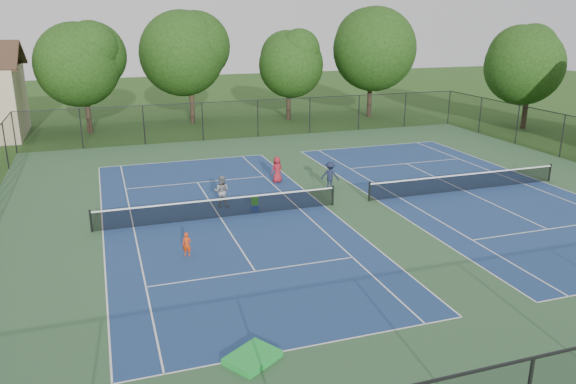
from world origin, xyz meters
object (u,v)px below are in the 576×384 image
object	(u,v)px
tree_side_e	(531,61)
child_player	(187,244)
instructor	(222,191)
ball_crate	(255,208)
tree_back_b	(189,49)
ball_hopper	(255,201)
tree_back_a	(83,60)
tree_back_c	(289,61)
tree_back_d	(372,45)
bystander_b	(330,175)
bystander_c	(277,170)

from	to	relation	value
tree_side_e	child_player	bearing A→B (deg)	-150.74
instructor	ball_crate	distance (m)	1.98
tree_back_b	ball_hopper	size ratio (longest dim) A/B	24.93
tree_back_a	tree_back_c	world-z (taller)	tree_back_a
ball_hopper	tree_back_a	bearing A→B (deg)	108.50
tree_back_b	child_player	distance (m)	31.12
tree_back_c	child_player	size ratio (longest dim) A/B	8.28
tree_back_d	bystander_b	size ratio (longest dim) A/B	6.48
tree_back_a	tree_back_c	size ratio (longest dim) A/B	1.09
tree_side_e	bystander_b	size ratio (longest dim) A/B	5.55
tree_back_d	tree_side_e	xyz separation A→B (m)	(10.00, -10.00, -1.02)
bystander_b	bystander_c	xyz separation A→B (m)	(-2.43, 2.28, -0.03)
tree_back_a	ball_crate	size ratio (longest dim) A/B	23.39
child_player	bystander_b	distance (m)	11.41
tree_back_b	child_player	world-z (taller)	tree_back_b
tree_back_b	tree_back_c	size ratio (longest dim) A/B	1.19
bystander_c	ball_hopper	bearing A→B (deg)	41.84
tree_back_c	child_player	distance (m)	32.75
tree_side_e	child_player	distance (m)	37.34
tree_back_d	instructor	bearing A→B (deg)	-131.19
tree_back_b	tree_back_c	bearing A→B (deg)	-6.34
tree_side_e	instructor	size ratio (longest dim) A/B	5.36
bystander_b	bystander_c	bearing A→B (deg)	-9.15
tree_back_b	instructor	world-z (taller)	tree_back_b
tree_back_b	tree_back_d	size ratio (longest dim) A/B	0.97
bystander_c	ball_hopper	world-z (taller)	bystander_c
tree_back_a	tree_back_b	xyz separation A→B (m)	(9.00, 2.00, 0.56)
bystander_c	tree_side_e	bearing A→B (deg)	-178.66
tree_back_a	ball_hopper	bearing A→B (deg)	-71.50
tree_back_b	tree_back_d	xyz separation A→B (m)	(17.00, -2.00, 0.23)
tree_back_b	ball_hopper	distance (m)	26.28
tree_back_b	tree_back_d	bearing A→B (deg)	-6.71
tree_side_e	child_player	world-z (taller)	tree_side_e
instructor	bystander_b	xyz separation A→B (m)	(6.47, 1.05, -0.03)
tree_side_e	bystander_b	distance (m)	26.16
child_player	ball_hopper	bearing A→B (deg)	72.58
tree_back_d	tree_side_e	world-z (taller)	tree_back_d
tree_side_e	bystander_c	world-z (taller)	tree_side_e
tree_back_d	bystander_b	distance (m)	25.69
child_player	bystander_c	bearing A→B (deg)	78.24
tree_back_d	ball_hopper	distance (m)	30.37
tree_side_e	ball_hopper	xyz separation A→B (m)	(-28.12, -13.54, -5.28)
tree_side_e	bystander_c	size ratio (longest dim) A/B	5.74
tree_back_b	instructor	xyz separation A→B (m)	(-2.54, -24.33, -5.77)
instructor	bystander_b	world-z (taller)	instructor
tree_back_a	ball_crate	world-z (taller)	tree_back_a
ball_hopper	ball_crate	bearing A→B (deg)	0.00
tree_back_a	tree_back_d	bearing A→B (deg)	0.00
bystander_b	ball_hopper	size ratio (longest dim) A/B	3.98
tree_back_d	tree_side_e	bearing A→B (deg)	-45.00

